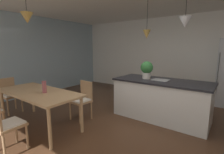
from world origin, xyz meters
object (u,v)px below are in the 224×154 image
(dining_table, at_px, (38,95))
(chair_far_right, at_px, (82,99))
(chair_window_end, at_px, (10,94))
(kitchen_island, at_px, (161,99))
(vase_on_dining_table, at_px, (44,87))
(potted_plant_on_island, at_px, (147,69))
(chair_near_right, at_px, (5,124))

(dining_table, bearing_deg, chair_far_right, 60.91)
(dining_table, height_order, chair_window_end, chair_window_end)
(kitchen_island, relative_size, vase_on_dining_table, 8.95)
(chair_far_right, distance_m, kitchen_island, 1.81)
(kitchen_island, bearing_deg, potted_plant_on_island, -180.00)
(chair_near_right, relative_size, kitchen_island, 0.41)
(chair_far_right, distance_m, vase_on_dining_table, 0.90)
(dining_table, relative_size, kitchen_island, 0.93)
(kitchen_island, bearing_deg, chair_near_right, -118.00)
(chair_window_end, bearing_deg, dining_table, 0.10)
(chair_far_right, distance_m, chair_window_end, 1.96)
(chair_near_right, distance_m, vase_on_dining_table, 0.94)
(dining_table, distance_m, chair_window_end, 1.36)
(dining_table, height_order, potted_plant_on_island, potted_plant_on_island)
(chair_near_right, distance_m, potted_plant_on_island, 2.97)
(kitchen_island, bearing_deg, chair_window_end, -149.42)
(potted_plant_on_island, bearing_deg, vase_on_dining_table, -124.41)
(chair_near_right, distance_m, kitchen_island, 3.06)
(dining_table, xyz_separation_m, chair_near_right, (0.44, -0.80, -0.21))
(dining_table, distance_m, potted_plant_on_island, 2.46)
(chair_near_right, height_order, chair_window_end, same)
(dining_table, xyz_separation_m, kitchen_island, (1.88, 1.90, -0.22))
(chair_near_right, height_order, vase_on_dining_table, vase_on_dining_table)
(chair_near_right, bearing_deg, potted_plant_on_island, 68.61)
(chair_window_end, distance_m, vase_on_dining_table, 1.61)
(vase_on_dining_table, bearing_deg, chair_window_end, -179.08)
(dining_table, xyz_separation_m, chair_far_right, (0.44, 0.80, -0.21))
(potted_plant_on_island, relative_size, vase_on_dining_table, 1.75)
(chair_far_right, height_order, kitchen_island, kitchen_island)
(chair_near_right, xyz_separation_m, kitchen_island, (1.43, 2.70, -0.01))
(kitchen_island, height_order, vase_on_dining_table, vase_on_dining_table)
(dining_table, relative_size, chair_near_right, 2.25)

